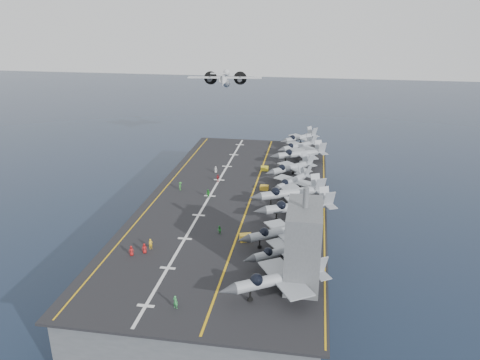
% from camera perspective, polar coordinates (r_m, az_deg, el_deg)
% --- Properties ---
extents(ground, '(500.00, 500.00, 0.00)m').
position_cam_1_polar(ground, '(105.17, -0.36, -7.41)').
color(ground, '#142135').
rests_on(ground, ground).
extents(hull, '(36.00, 90.00, 10.00)m').
position_cam_1_polar(hull, '(102.91, -0.36, -4.95)').
color(hull, '#56595E').
rests_on(hull, ground).
extents(flight_deck, '(38.00, 92.00, 0.40)m').
position_cam_1_polar(flight_deck, '(100.76, -0.37, -2.28)').
color(flight_deck, black).
rests_on(flight_deck, hull).
extents(foul_line, '(0.35, 90.00, 0.02)m').
position_cam_1_polar(foul_line, '(100.26, 1.32, -2.28)').
color(foul_line, gold).
rests_on(foul_line, flight_deck).
extents(landing_centerline, '(0.50, 90.00, 0.02)m').
position_cam_1_polar(landing_centerline, '(101.79, -3.70, -1.95)').
color(landing_centerline, silver).
rests_on(landing_centerline, flight_deck).
extents(deck_edge_port, '(0.25, 90.00, 0.02)m').
position_cam_1_polar(deck_edge_port, '(104.68, -9.58, -1.55)').
color(deck_edge_port, gold).
rests_on(deck_edge_port, flight_deck).
extents(deck_edge_stbd, '(0.25, 90.00, 0.02)m').
position_cam_1_polar(deck_edge_stbd, '(99.49, 10.21, -2.80)').
color(deck_edge_stbd, gold).
rests_on(deck_edge_stbd, flight_deck).
extents(island_superstructure, '(5.00, 10.00, 15.00)m').
position_cam_1_polar(island_superstructure, '(69.11, 7.78, -6.75)').
color(island_superstructure, '#56595E').
rests_on(island_superstructure, flight_deck).
extents(fighter_jet_0, '(19.34, 17.52, 5.59)m').
position_cam_1_polar(fighter_jet_0, '(67.85, 4.83, -11.77)').
color(fighter_jet_0, '#99A3AB').
rests_on(fighter_jet_0, flight_deck).
extents(fighter_jet_1, '(15.34, 14.39, 4.43)m').
position_cam_1_polar(fighter_jet_1, '(75.94, 5.30, -8.49)').
color(fighter_jet_1, '#9BA5AC').
rests_on(fighter_jet_1, flight_deck).
extents(fighter_jet_2, '(17.14, 15.74, 4.95)m').
position_cam_1_polar(fighter_jet_2, '(81.20, 4.95, -6.23)').
color(fighter_jet_2, '#9199A1').
rests_on(fighter_jet_2, flight_deck).
extents(fighter_jet_3, '(19.05, 16.38, 5.58)m').
position_cam_1_polar(fighter_jet_3, '(90.60, 7.16, -3.13)').
color(fighter_jet_3, '#939AA4').
rests_on(fighter_jet_3, flight_deck).
extents(fighter_jet_4, '(19.46, 17.04, 5.66)m').
position_cam_1_polar(fighter_jet_4, '(96.83, 6.32, -1.46)').
color(fighter_jet_4, gray).
rests_on(fighter_jet_4, flight_deck).
extents(fighter_jet_5, '(14.83, 16.48, 4.77)m').
position_cam_1_polar(fighter_jet_5, '(104.33, 6.42, -0.07)').
color(fighter_jet_5, '#979EA6').
rests_on(fighter_jet_5, flight_deck).
extents(fighter_jet_6, '(16.60, 16.41, 4.87)m').
position_cam_1_polar(fighter_jet_6, '(112.94, 6.34, 1.60)').
color(fighter_jet_6, '#90969F').
rests_on(fighter_jet_6, flight_deck).
extents(fighter_jet_7, '(18.30, 16.03, 5.33)m').
position_cam_1_polar(fighter_jet_7, '(123.01, 7.43, 3.27)').
color(fighter_jet_7, '#9BA3AB').
rests_on(fighter_jet_7, flight_deck).
extents(fighter_jet_8, '(15.78, 15.76, 4.65)m').
position_cam_1_polar(fighter_jet_8, '(130.98, 7.16, 4.21)').
color(fighter_jet_8, gray).
rests_on(fighter_jet_8, flight_deck).
extents(tow_cart_a, '(2.39, 1.93, 1.24)m').
position_cam_1_polar(tow_cart_a, '(82.81, 0.70, -7.02)').
color(tow_cart_a, yellow).
rests_on(tow_cart_a, flight_deck).
extents(tow_cart_b, '(1.94, 1.34, 1.11)m').
position_cam_1_polar(tow_cart_b, '(104.78, 2.98, -0.94)').
color(tow_cart_b, gold).
rests_on(tow_cart_b, flight_deck).
extents(tow_cart_c, '(1.90, 1.31, 1.10)m').
position_cam_1_polar(tow_cart_c, '(117.06, 3.02, 1.42)').
color(tow_cart_c, gold).
rests_on(tow_cart_c, flight_deck).
extents(crew_0, '(1.24, 1.08, 1.74)m').
position_cam_1_polar(crew_0, '(80.20, -13.11, -8.40)').
color(crew_0, '#B21919').
rests_on(crew_0, flight_deck).
extents(crew_1, '(1.31, 1.30, 1.84)m').
position_cam_1_polar(crew_1, '(81.52, -10.83, -7.66)').
color(crew_1, gold).
rests_on(crew_1, flight_deck).
extents(crew_2, '(1.33, 1.26, 1.84)m').
position_cam_1_polar(crew_2, '(100.62, -3.91, -1.68)').
color(crew_2, green).
rests_on(crew_2, flight_deck).
extents(crew_3, '(0.79, 1.16, 1.90)m').
position_cam_1_polar(crew_3, '(105.36, -7.28, -0.73)').
color(crew_3, '#2C842E').
rests_on(crew_3, flight_deck).
extents(crew_4, '(1.19, 0.87, 1.85)m').
position_cam_1_polar(crew_4, '(109.33, -2.70, 0.21)').
color(crew_4, maroon).
rests_on(crew_4, flight_deck).
extents(crew_5, '(1.05, 0.75, 1.68)m').
position_cam_1_polar(crew_5, '(115.36, -2.99, 1.28)').
color(crew_5, silver).
rests_on(crew_5, flight_deck).
extents(crew_6, '(1.37, 1.12, 1.97)m').
position_cam_1_polar(crew_6, '(66.54, -7.88, -14.51)').
color(crew_6, green).
rests_on(crew_6, flight_deck).
extents(crew_7, '(1.17, 1.11, 1.62)m').
position_cam_1_polar(crew_7, '(85.06, -2.51, -6.11)').
color(crew_7, '#268C33').
rests_on(crew_7, flight_deck).
extents(transport_plane, '(25.30, 18.72, 5.58)m').
position_cam_1_polar(transport_plane, '(153.10, -1.87, 11.86)').
color(transport_plane, silver).
extents(fighter_jet_9, '(15.78, 15.76, 4.65)m').
position_cam_1_polar(fighter_jet_9, '(139.16, 7.33, 5.18)').
color(fighter_jet_9, gray).
rests_on(fighter_jet_9, flight_deck).
extents(crew_8, '(1.24, 1.08, 1.74)m').
position_cam_1_polar(crew_8, '(80.47, -11.58, -8.16)').
color(crew_8, '#B21919').
rests_on(crew_8, flight_deck).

